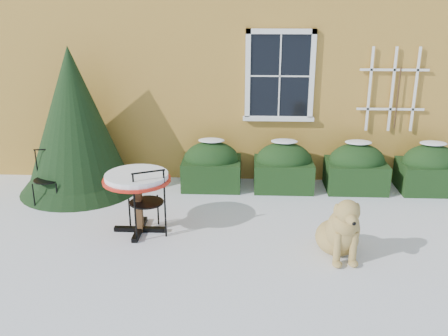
# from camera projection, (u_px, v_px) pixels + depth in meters

# --- Properties ---
(ground) EXTENTS (80.00, 80.00, 0.00)m
(ground) POSITION_uv_depth(u_px,v_px,m) (220.00, 255.00, 6.77)
(ground) COLOR white
(ground) RESTS_ON ground
(house) EXTENTS (12.40, 8.40, 6.40)m
(house) POSITION_uv_depth(u_px,v_px,m) (236.00, 1.00, 12.33)
(house) COLOR gold
(house) RESTS_ON ground
(hedge_row) EXTENTS (4.95, 0.80, 0.91)m
(hedge_row) POSITION_uv_depth(u_px,v_px,m) (320.00, 168.00, 8.97)
(hedge_row) COLOR black
(hedge_row) RESTS_ON ground
(evergreen_shrub) EXTENTS (2.11, 2.11, 2.55)m
(evergreen_shrub) POSITION_uv_depth(u_px,v_px,m) (76.00, 134.00, 8.73)
(evergreen_shrub) COLOR black
(evergreen_shrub) RESTS_ON ground
(bistro_table) EXTENTS (0.98, 0.98, 0.91)m
(bistro_table) POSITION_uv_depth(u_px,v_px,m) (137.00, 184.00, 7.19)
(bistro_table) COLOR black
(bistro_table) RESTS_ON ground
(patio_chair_near) EXTENTS (0.61, 0.61, 1.04)m
(patio_chair_near) POSITION_uv_depth(u_px,v_px,m) (147.00, 201.00, 7.19)
(patio_chair_near) COLOR black
(patio_chair_near) RESTS_ON ground
(patio_chair_far) EXTENTS (0.46, 0.45, 0.90)m
(patio_chair_far) POSITION_uv_depth(u_px,v_px,m) (47.00, 177.00, 8.34)
(patio_chair_far) COLOR black
(patio_chair_far) RESTS_ON ground
(dog) EXTENTS (0.66, 1.04, 0.92)m
(dog) POSITION_uv_depth(u_px,v_px,m) (341.00, 232.00, 6.60)
(dog) COLOR tan
(dog) RESTS_ON ground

